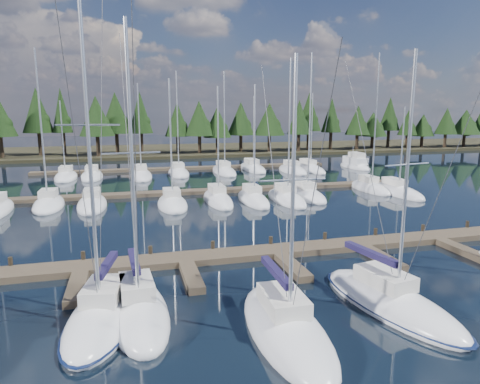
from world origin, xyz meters
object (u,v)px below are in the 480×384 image
object	(u,v)px
front_sailboat_4	(390,302)
front_sailboat_3	(286,328)
main_dock	(279,254)
motor_yacht_right	(355,165)
front_sailboat_1	(103,316)
front_sailboat_2	(138,311)

from	to	relation	value
front_sailboat_4	front_sailboat_3	bearing A→B (deg)	-169.30
main_dock	motor_yacht_right	size ratio (longest dim) A/B	5.25
front_sailboat_3	motor_yacht_right	size ratio (longest dim) A/B	1.45
front_sailboat_1	front_sailboat_3	distance (m)	8.09
front_sailboat_4	front_sailboat_2	bearing A→B (deg)	169.78
front_sailboat_1	motor_yacht_right	bearing A→B (deg)	49.48
front_sailboat_1	front_sailboat_2	xyz separation A→B (m)	(1.54, 0.14, -0.01)
front_sailboat_4	motor_yacht_right	size ratio (longest dim) A/B	1.51
front_sailboat_1	motor_yacht_right	size ratio (longest dim) A/B	1.89
main_dock	motor_yacht_right	world-z (taller)	motor_yacht_right
main_dock	front_sailboat_4	distance (m)	8.49
front_sailboat_3	motor_yacht_right	xyz separation A→B (m)	(29.97, 46.88, 0.19)
front_sailboat_4	motor_yacht_right	xyz separation A→B (m)	(24.26, 45.80, 0.19)
front_sailboat_2	front_sailboat_4	xyz separation A→B (m)	(11.66, -2.10, -0.02)
front_sailboat_1	front_sailboat_2	bearing A→B (deg)	5.17
front_sailboat_1	front_sailboat_4	size ratio (longest dim) A/B	1.25
front_sailboat_3	front_sailboat_4	bearing A→B (deg)	10.70
main_dock	front_sailboat_1	distance (m)	12.16
front_sailboat_4	motor_yacht_right	distance (m)	51.83
front_sailboat_2	motor_yacht_right	bearing A→B (deg)	50.58
main_dock	front_sailboat_3	bearing A→B (deg)	-108.34
front_sailboat_1	front_sailboat_2	world-z (taller)	front_sailboat_1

